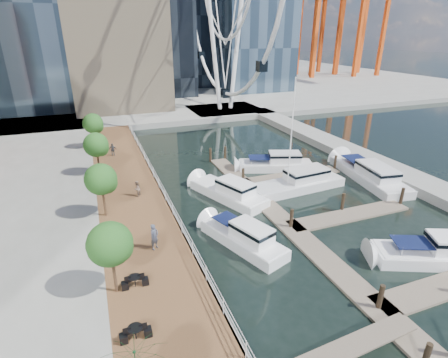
% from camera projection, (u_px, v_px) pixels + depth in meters
% --- Properties ---
extents(ground, '(520.00, 520.00, 0.00)m').
position_uv_depth(ground, '(316.00, 300.00, 21.54)').
color(ground, black).
rests_on(ground, ground).
extents(boardwalk, '(6.00, 60.00, 1.00)m').
position_uv_depth(boardwalk, '(134.00, 210.00, 31.31)').
color(boardwalk, brown).
rests_on(boardwalk, ground).
extents(seawall, '(0.25, 60.00, 1.00)m').
position_uv_depth(seawall, '(167.00, 205.00, 32.30)').
color(seawall, '#595954').
rests_on(seawall, ground).
extents(land_far, '(200.00, 114.00, 1.00)m').
position_uv_depth(land_far, '(126.00, 83.00, 109.17)').
color(land_far, gray).
rests_on(land_far, ground).
extents(breakwater, '(4.00, 60.00, 1.00)m').
position_uv_depth(breakwater, '(357.00, 156.00, 45.12)').
color(breakwater, gray).
rests_on(breakwater, ground).
extents(pier, '(14.00, 12.00, 1.00)m').
position_uv_depth(pier, '(225.00, 111.00, 70.71)').
color(pier, gray).
rests_on(pier, ground).
extents(railing, '(0.10, 60.00, 1.05)m').
position_uv_depth(railing, '(165.00, 195.00, 31.86)').
color(railing, white).
rests_on(railing, boardwalk).
extents(floating_docks, '(16.00, 34.00, 2.60)m').
position_uv_depth(floating_docks, '(326.00, 204.00, 32.56)').
color(floating_docks, '#6D6051').
rests_on(floating_docks, ground).
extents(port_cranes, '(40.00, 52.00, 38.00)m').
position_uv_depth(port_cranes, '(327.00, 17.00, 118.32)').
color(port_cranes, '#D84C14').
rests_on(port_cranes, ground).
extents(street_trees, '(2.60, 42.60, 4.60)m').
position_uv_depth(street_trees, '(101.00, 179.00, 28.19)').
color(street_trees, '#3F2B1C').
rests_on(street_trees, ground).
extents(yacht_foreground, '(9.94, 6.28, 2.15)m').
position_uv_depth(yacht_foreground, '(436.00, 261.00, 25.19)').
color(yacht_foreground, white).
rests_on(yacht_foreground, ground).
extents(pedestrian_near, '(0.85, 0.80, 1.95)m').
position_uv_depth(pedestrian_near, '(154.00, 237.00, 24.58)').
color(pedestrian_near, '#44495B').
rests_on(pedestrian_near, boardwalk).
extents(pedestrian_mid, '(0.91, 0.93, 1.51)m').
position_uv_depth(pedestrian_mid, '(137.00, 189.00, 32.61)').
color(pedestrian_mid, gray).
rests_on(pedestrian_mid, boardwalk).
extents(pedestrian_far, '(0.98, 0.48, 1.61)m').
position_uv_depth(pedestrian_far, '(113.00, 150.00, 43.33)').
color(pedestrian_far, '#32373E').
rests_on(pedestrian_far, boardwalk).
extents(moored_yachts, '(23.47, 34.65, 11.50)m').
position_uv_depth(moored_yachts, '(305.00, 195.00, 35.53)').
color(moored_yachts, silver).
rests_on(moored_yachts, ground).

